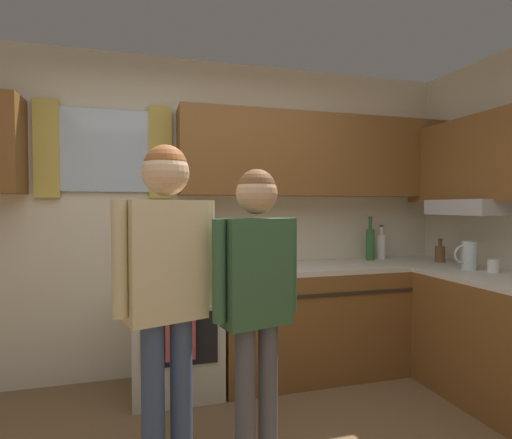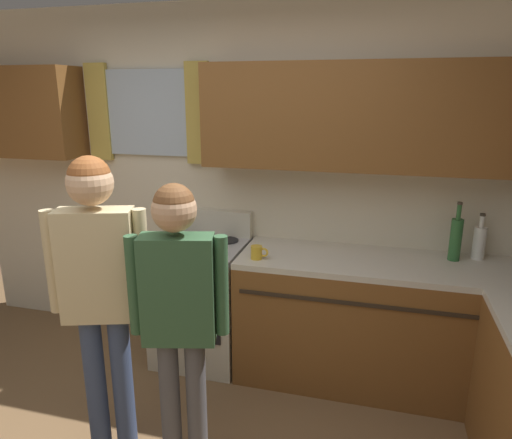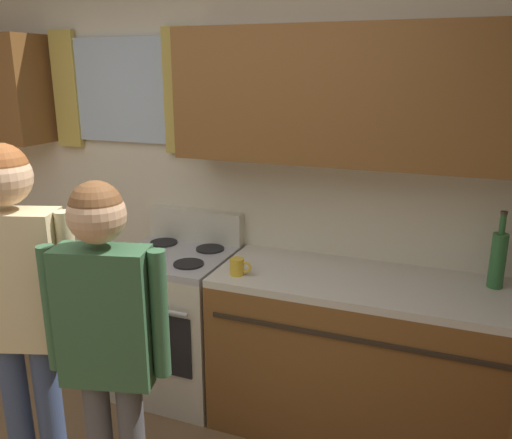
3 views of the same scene
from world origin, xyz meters
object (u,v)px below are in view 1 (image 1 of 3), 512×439
bottle_milk_white (381,246)px  adult_left (167,273)px  mug_mustard_yellow (243,266)px  mug_ceramic_white (494,266)px  adult_in_plaid (257,283)px  water_pitcher (468,255)px  bottle_wine_green (370,243)px  stove_oven (176,328)px  bottle_squat_brown (440,253)px

bottle_milk_white → adult_left: bearing=-148.0°
bottle_milk_white → mug_mustard_yellow: (-1.42, -0.38, -0.07)m
bottle_milk_white → mug_ceramic_white: size_ratio=2.49×
adult_left → adult_in_plaid: (0.45, -0.02, -0.07)m
bottle_milk_white → water_pitcher: size_ratio=1.42×
water_pitcher → adult_in_plaid: 1.92m
bottle_wine_green → adult_in_plaid: (-1.42, -1.23, -0.06)m
bottle_wine_green → adult_in_plaid: 1.88m
water_pitcher → adult_left: adult_left is taller
mug_mustard_yellow → adult_left: size_ratio=0.07×
adult_left → stove_oven: bearing=83.0°
mug_mustard_yellow → bottle_wine_green: bearing=14.2°
bottle_wine_green → water_pitcher: bottle_wine_green is taller
adult_left → bottle_squat_brown: bearing=21.2°
stove_oven → bottle_wine_green: bottle_wine_green is taller
bottle_milk_white → mug_mustard_yellow: bearing=-164.9°
adult_in_plaid → stove_oven: bearing=106.5°
mug_ceramic_white → water_pitcher: size_ratio=0.57×
mug_mustard_yellow → mug_ceramic_white: 1.85m
bottle_wine_green → adult_left: 2.23m
bottle_milk_white → stove_oven: bearing=-173.8°
mug_ceramic_white → adult_left: 2.41m
adult_in_plaid → mug_ceramic_white: bearing=11.2°
bottle_milk_white → bottle_wine_green: bearing=-157.7°
bottle_wine_green → mug_mustard_yellow: bottle_wine_green is taller
mug_ceramic_white → adult_left: size_ratio=0.07×
bottle_milk_white → water_pitcher: (0.27, -0.75, -0.01)m
stove_oven → bottle_wine_green: 1.84m
water_pitcher → adult_left: 2.36m
stove_oven → bottle_milk_white: (1.90, 0.21, 0.55)m
bottle_milk_white → mug_mustard_yellow: bottle_milk_white is taller
mug_mustard_yellow → water_pitcher: size_ratio=0.55×
bottle_squat_brown → mug_ceramic_white: bottle_squat_brown is taller
mug_ceramic_white → bottle_wine_green: bearing=121.1°
water_pitcher → stove_oven: bearing=165.9°
mug_mustard_yellow → adult_left: adult_left is taller
mug_mustard_yellow → water_pitcher: water_pitcher is taller
bottle_wine_green → water_pitcher: bearing=-58.2°
adult_left → adult_in_plaid: 0.46m
bottle_milk_white → mug_ceramic_white: bearing=-68.8°
mug_mustard_yellow → adult_left: bearing=-124.5°
bottle_wine_green → adult_left: adult_left is taller
mug_mustard_yellow → adult_in_plaid: adult_in_plaid is taller
water_pitcher → mug_ceramic_white: bearing=-62.1°
stove_oven → adult_left: size_ratio=0.65×
adult_left → mug_ceramic_white: bearing=8.6°
stove_oven → bottle_squat_brown: (2.26, -0.13, 0.51)m
bottle_milk_white → adult_in_plaid: 2.04m
bottle_squat_brown → mug_ceramic_white: 0.57m
mug_mustard_yellow → adult_in_plaid: 0.92m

